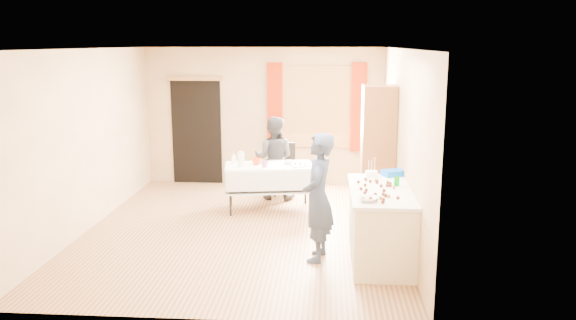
# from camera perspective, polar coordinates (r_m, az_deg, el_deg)

# --- Properties ---
(floor) EXTENTS (4.50, 5.50, 0.02)m
(floor) POSITION_cam_1_polar(r_m,az_deg,el_deg) (8.32, -4.56, -7.07)
(floor) COLOR #9E7047
(floor) RESTS_ON ground
(ceiling) EXTENTS (4.50, 5.50, 0.02)m
(ceiling) POSITION_cam_1_polar(r_m,az_deg,el_deg) (7.87, -4.87, 11.28)
(ceiling) COLOR white
(ceiling) RESTS_ON floor
(wall_back) EXTENTS (4.50, 0.02, 2.60)m
(wall_back) POSITION_cam_1_polar(r_m,az_deg,el_deg) (10.70, -2.47, 4.41)
(wall_back) COLOR tan
(wall_back) RESTS_ON floor
(wall_front) EXTENTS (4.50, 0.02, 2.60)m
(wall_front) POSITION_cam_1_polar(r_m,az_deg,el_deg) (5.35, -9.18, -3.29)
(wall_front) COLOR tan
(wall_front) RESTS_ON floor
(wall_left) EXTENTS (0.02, 5.50, 2.60)m
(wall_left) POSITION_cam_1_polar(r_m,az_deg,el_deg) (8.63, -19.72, 1.93)
(wall_left) COLOR tan
(wall_left) RESTS_ON floor
(wall_right) EXTENTS (0.02, 5.50, 2.60)m
(wall_right) POSITION_cam_1_polar(r_m,az_deg,el_deg) (7.97, 11.57, 1.62)
(wall_right) COLOR tan
(wall_right) RESTS_ON floor
(window_frame) EXTENTS (1.32, 0.06, 1.52)m
(window_frame) POSITION_cam_1_polar(r_m,az_deg,el_deg) (10.57, 2.91, 5.41)
(window_frame) COLOR olive
(window_frame) RESTS_ON wall_back
(window_pane) EXTENTS (1.20, 0.02, 1.40)m
(window_pane) POSITION_cam_1_polar(r_m,az_deg,el_deg) (10.55, 2.91, 5.40)
(window_pane) COLOR white
(window_pane) RESTS_ON wall_back
(curtain_left) EXTENTS (0.28, 0.06, 1.65)m
(curtain_left) POSITION_cam_1_polar(r_m,az_deg,el_deg) (10.56, -1.35, 5.42)
(curtain_left) COLOR maroon
(curtain_left) RESTS_ON wall_back
(curtain_right) EXTENTS (0.28, 0.06, 1.65)m
(curtain_right) POSITION_cam_1_polar(r_m,az_deg,el_deg) (10.53, 7.17, 5.31)
(curtain_right) COLOR maroon
(curtain_right) RESTS_ON wall_back
(doorway) EXTENTS (0.95, 0.04, 2.00)m
(doorway) POSITION_cam_1_polar(r_m,az_deg,el_deg) (10.94, -9.27, 2.84)
(doorway) COLOR black
(doorway) RESTS_ON floor
(door_lintel) EXTENTS (1.05, 0.06, 0.08)m
(door_lintel) POSITION_cam_1_polar(r_m,az_deg,el_deg) (10.80, -9.48, 8.17)
(door_lintel) COLOR olive
(door_lintel) RESTS_ON wall_back
(cabinet) EXTENTS (0.50, 0.60, 2.05)m
(cabinet) POSITION_cam_1_polar(r_m,az_deg,el_deg) (8.77, 9.09, 0.79)
(cabinet) COLOR brown
(cabinet) RESTS_ON floor
(counter) EXTENTS (0.78, 1.64, 0.91)m
(counter) POSITION_cam_1_polar(r_m,az_deg,el_deg) (7.15, 9.37, -6.47)
(counter) COLOR beige
(counter) RESTS_ON floor
(party_table) EXTENTS (1.52, 0.95, 0.75)m
(party_table) POSITION_cam_1_polar(r_m,az_deg,el_deg) (9.11, -1.92, -2.36)
(party_table) COLOR black
(party_table) RESTS_ON floor
(chair) EXTENTS (0.39, 0.39, 0.92)m
(chair) POSITION_cam_1_polar(r_m,az_deg,el_deg) (10.07, -0.36, -1.98)
(chair) COLOR black
(chair) RESTS_ON floor
(girl) EXTENTS (0.68, 0.53, 1.61)m
(girl) POSITION_cam_1_polar(r_m,az_deg,el_deg) (6.96, 3.07, -3.82)
(girl) COLOR #212D47
(girl) RESTS_ON floor
(woman) EXTENTS (0.83, 0.72, 1.44)m
(woman) POSITION_cam_1_polar(r_m,az_deg,el_deg) (9.70, -1.44, 0.19)
(woman) COLOR black
(woman) RESTS_ON floor
(soda_can) EXTENTS (0.07, 0.07, 0.12)m
(soda_can) POSITION_cam_1_polar(r_m,az_deg,el_deg) (7.19, 10.99, -2.14)
(soda_can) COLOR #057F12
(soda_can) RESTS_ON counter
(mixing_bowl) EXTENTS (0.25, 0.25, 0.05)m
(mixing_bowl) POSITION_cam_1_polar(r_m,az_deg,el_deg) (6.46, 8.05, -3.94)
(mixing_bowl) COLOR white
(mixing_bowl) RESTS_ON counter
(foam_block) EXTENTS (0.16, 0.12, 0.08)m
(foam_block) POSITION_cam_1_polar(r_m,az_deg,el_deg) (7.64, 8.47, -1.39)
(foam_block) COLOR white
(foam_block) RESTS_ON counter
(blue_basket) EXTENTS (0.36, 0.31, 0.08)m
(blue_basket) POSITION_cam_1_polar(r_m,az_deg,el_deg) (7.74, 10.69, -1.30)
(blue_basket) COLOR #0654BD
(blue_basket) RESTS_ON counter
(pitcher) EXTENTS (0.11, 0.11, 0.22)m
(pitcher) POSITION_cam_1_polar(r_m,az_deg,el_deg) (8.93, -4.79, 0.03)
(pitcher) COLOR silver
(pitcher) RESTS_ON party_table
(cup_red) EXTENTS (0.23, 0.23, 0.11)m
(cup_red) POSITION_cam_1_polar(r_m,az_deg,el_deg) (9.06, -3.21, -0.13)
(cup_red) COLOR #E23D0C
(cup_red) RESTS_ON party_table
(cup_rainbow) EXTENTS (0.17, 0.17, 0.10)m
(cup_rainbow) POSITION_cam_1_polar(r_m,az_deg,el_deg) (8.87, -2.40, -0.40)
(cup_rainbow) COLOR red
(cup_rainbow) RESTS_ON party_table
(small_bowl) EXTENTS (0.17, 0.17, 0.05)m
(small_bowl) POSITION_cam_1_polar(r_m,az_deg,el_deg) (9.13, 0.08, -0.21)
(small_bowl) COLOR white
(small_bowl) RESTS_ON party_table
(pastry_tray) EXTENTS (0.34, 0.30, 0.02)m
(pastry_tray) POSITION_cam_1_polar(r_m,az_deg,el_deg) (8.95, 1.25, -0.56)
(pastry_tray) COLOR white
(pastry_tray) RESTS_ON party_table
(bottle) EXTENTS (0.09, 0.10, 0.16)m
(bottle) POSITION_cam_1_polar(r_m,az_deg,el_deg) (9.21, -5.53, 0.20)
(bottle) COLOR white
(bottle) RESTS_ON party_table
(cake_balls) EXTENTS (0.47, 1.13, 0.04)m
(cake_balls) POSITION_cam_1_polar(r_m,az_deg,el_deg) (6.93, 9.08, -2.94)
(cake_balls) COLOR #3F2314
(cake_balls) RESTS_ON counter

